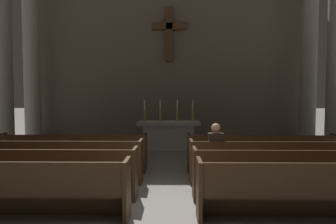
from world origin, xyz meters
TOP-DOWN VIEW (x-y plane):
  - ground_plane at (0.00, 0.00)m, footprint 80.00×80.00m
  - pew_left_row_1 at (-2.38, -0.04)m, footprint 3.71×0.50m
  - pew_left_row_2 at (-2.38, 0.94)m, footprint 3.71×0.50m
  - pew_left_row_3 at (-2.38, 1.92)m, footprint 3.71×0.50m
  - pew_left_row_4 at (-2.38, 2.90)m, footprint 3.71×0.50m
  - pew_right_row_1 at (2.38, -0.04)m, footprint 3.71×0.50m
  - pew_right_row_2 at (2.38, 0.94)m, footprint 3.71×0.50m
  - pew_right_row_3 at (2.38, 1.92)m, footprint 3.71×0.50m
  - pew_right_row_4 at (2.38, 2.90)m, footprint 3.71×0.50m
  - column_left_third at (-5.33, 5.02)m, footprint 0.93×0.93m
  - column_left_fourth at (-5.33, 7.03)m, footprint 0.93×0.93m
  - column_right_fourth at (5.33, 7.03)m, footprint 0.93×0.93m
  - altar at (0.00, 5.98)m, footprint 2.20×0.90m
  - candlestick_outer_left at (-0.85, 5.98)m, footprint 0.16×0.16m
  - candlestick_inner_left at (-0.30, 5.98)m, footprint 0.16×0.16m
  - candlestick_inner_right at (0.30, 5.98)m, footprint 0.16×0.16m
  - candlestick_outer_right at (0.85, 5.98)m, footprint 0.16×0.16m
  - apse_with_cross at (0.00, 8.04)m, footprint 11.64×0.51m
  - lone_worshipper at (1.07, 1.96)m, footprint 0.32×0.43m

SIDE VIEW (x-z plane):
  - ground_plane at x=0.00m, z-range 0.00..0.00m
  - pew_left_row_1 at x=-2.38m, z-range 0.00..0.95m
  - pew_left_row_2 at x=-2.38m, z-range 0.00..0.95m
  - pew_left_row_3 at x=-2.38m, z-range 0.00..0.95m
  - pew_left_row_4 at x=-2.38m, z-range 0.00..0.95m
  - pew_right_row_1 at x=2.38m, z-range 0.00..0.95m
  - pew_right_row_2 at x=2.38m, z-range 0.00..0.95m
  - pew_right_row_3 at x=2.38m, z-range 0.00..0.95m
  - pew_right_row_4 at x=2.38m, z-range 0.00..0.95m
  - altar at x=0.00m, z-range 0.03..1.04m
  - lone_worshipper at x=1.07m, z-range 0.03..1.35m
  - candlestick_outer_left at x=-0.85m, z-range 0.88..1.63m
  - candlestick_inner_left at x=-0.30m, z-range 0.88..1.63m
  - candlestick_inner_right at x=0.30m, z-range 0.88..1.63m
  - candlestick_outer_right at x=0.85m, z-range 0.88..1.63m
  - column_left_third at x=-5.33m, z-range -0.09..6.76m
  - column_left_fourth at x=-5.33m, z-range -0.09..6.76m
  - column_right_fourth at x=5.33m, z-range -0.09..6.76m
  - apse_with_cross at x=0.00m, z-range 0.01..7.99m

